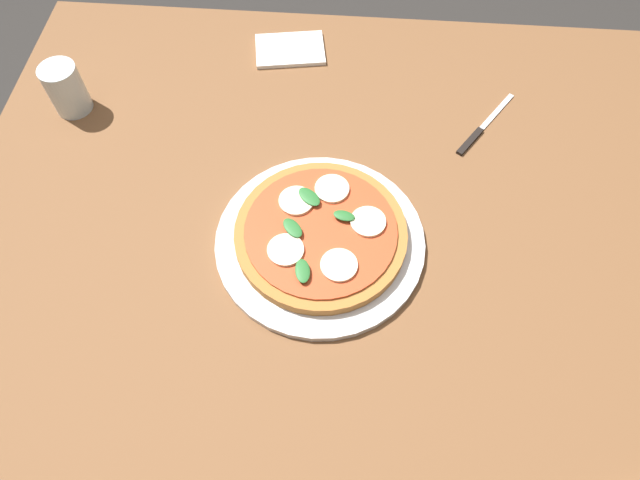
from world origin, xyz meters
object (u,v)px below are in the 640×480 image
dining_table (326,284)px  pizza (321,233)px  serving_tray (320,241)px  glass_cup (66,89)px  napkin (290,50)px  knife (479,131)px

dining_table → pizza: pizza is taller
serving_tray → pizza: bearing=78.9°
dining_table → glass_cup: bearing=150.3°
dining_table → napkin: 0.47m
napkin → glass_cup: (-0.37, -0.18, 0.04)m
knife → glass_cup: 0.72m
dining_table → glass_cup: (-0.47, 0.27, 0.14)m
serving_tray → glass_cup: size_ratio=3.56×
pizza → napkin: bearing=102.4°
pizza → dining_table: bearing=-65.5°
glass_cup → pizza: bearing=-27.9°
knife → glass_cup: glass_cup is taller
pizza → napkin: (-0.09, 0.42, -0.02)m
pizza → knife: bearing=43.2°
pizza → knife: 0.35m
napkin → knife: (0.35, -0.18, -0.00)m
dining_table → napkin: (-0.10, 0.44, 0.10)m
dining_table → napkin: size_ratio=9.20×
serving_tray → glass_cup: 0.52m
serving_tray → napkin: size_ratio=2.44×
knife → glass_cup: (-0.72, 0.00, 0.04)m
knife → dining_table: bearing=-132.6°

